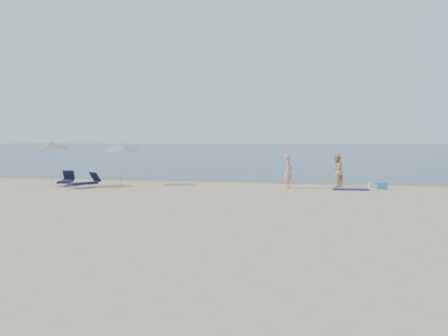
# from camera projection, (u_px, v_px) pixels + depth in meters

# --- Properties ---
(ground) EXTENTS (160.00, 160.00, 0.00)m
(ground) POSITION_uv_depth(u_px,v_px,m) (155.00, 245.00, 13.93)
(ground) COLOR #D4BA8D
(ground) RESTS_ON ground
(sea) EXTENTS (240.00, 160.00, 0.01)m
(sea) POSITION_uv_depth(u_px,v_px,m) (330.00, 150.00, 111.16)
(sea) COLOR #0B1D47
(sea) RESTS_ON ground
(wet_sand_strip) EXTENTS (240.00, 1.60, 0.00)m
(wet_sand_strip) POSITION_uv_depth(u_px,v_px,m) (270.00, 182.00, 32.80)
(wet_sand_strip) COLOR #847254
(wet_sand_strip) RESTS_ON ground
(person_left) EXTENTS (0.47, 0.69, 1.83)m
(person_left) POSITION_uv_depth(u_px,v_px,m) (288.00, 171.00, 28.91)
(person_left) COLOR tan
(person_left) RESTS_ON ground
(person_right) EXTENTS (0.95, 1.04, 1.74)m
(person_right) POSITION_uv_depth(u_px,v_px,m) (337.00, 171.00, 29.80)
(person_right) COLOR tan
(person_right) RESTS_ON ground
(beach_towel) EXTENTS (1.88, 1.17, 0.03)m
(beach_towel) POSITION_uv_depth(u_px,v_px,m) (351.00, 189.00, 28.24)
(beach_towel) COLOR #0E1447
(beach_towel) RESTS_ON ground
(white_bag) EXTENTS (0.37, 0.35, 0.26)m
(white_bag) POSITION_uv_depth(u_px,v_px,m) (371.00, 185.00, 29.48)
(white_bag) COLOR silver
(white_bag) RESTS_ON ground
(blue_cooler) EXTENTS (0.52, 0.40, 0.34)m
(blue_cooler) POSITION_uv_depth(u_px,v_px,m) (382.00, 186.00, 28.44)
(blue_cooler) COLOR #1D5B9F
(blue_cooler) RESTS_ON ground
(umbrella_near) EXTENTS (2.32, 2.33, 2.41)m
(umbrella_near) POSITION_uv_depth(u_px,v_px,m) (122.00, 147.00, 30.81)
(umbrella_near) COLOR silver
(umbrella_near) RESTS_ON ground
(umbrella_far) EXTENTS (2.22, 2.23, 2.49)m
(umbrella_far) POSITION_uv_depth(u_px,v_px,m) (51.00, 145.00, 29.78)
(umbrella_far) COLOR silver
(umbrella_far) RESTS_ON ground
(lounger_left) EXTENTS (1.09, 1.93, 0.81)m
(lounger_left) POSITION_uv_depth(u_px,v_px,m) (66.00, 180.00, 30.56)
(lounger_left) COLOR #131936
(lounger_left) RESTS_ON ground
(lounger_right) EXTENTS (1.34, 1.86, 0.79)m
(lounger_right) POSITION_uv_depth(u_px,v_px,m) (85.00, 182.00, 29.30)
(lounger_right) COLOR #141639
(lounger_right) RESTS_ON ground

